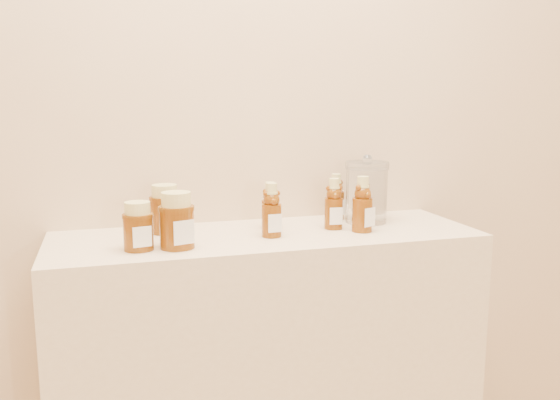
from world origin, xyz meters
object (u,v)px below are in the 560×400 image
object	(u,v)px
display_table	(268,382)
glass_canister	(367,190)
bear_bottle_front_left	(272,207)
honey_jar_left	(138,226)
bear_bottle_back_left	(270,202)

from	to	relation	value
display_table	glass_canister	bearing A→B (deg)	10.64
bear_bottle_front_left	honey_jar_left	size ratio (longest dim) A/B	1.37
display_table	bear_bottle_back_left	size ratio (longest dim) A/B	7.70
display_table	honey_jar_left	distance (m)	0.63
bear_bottle_front_left	glass_canister	distance (m)	0.35
bear_bottle_back_left	bear_bottle_front_left	size ratio (longest dim) A/B	0.92
bear_bottle_back_left	honey_jar_left	xyz separation A→B (m)	(-0.38, -0.14, -0.02)
display_table	bear_bottle_front_left	bearing A→B (deg)	-86.48
display_table	bear_bottle_front_left	world-z (taller)	bear_bottle_front_left
bear_bottle_back_left	display_table	bearing A→B (deg)	-121.47
glass_canister	bear_bottle_front_left	bearing A→B (deg)	-163.11
display_table	bear_bottle_front_left	distance (m)	0.54
bear_bottle_back_left	glass_canister	size ratio (longest dim) A/B	0.77
bear_bottle_back_left	bear_bottle_front_left	bearing A→B (deg)	-111.93
bear_bottle_back_left	honey_jar_left	bearing A→B (deg)	-168.47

